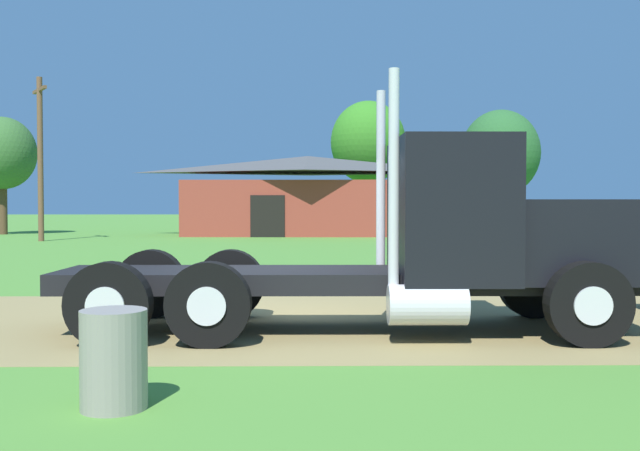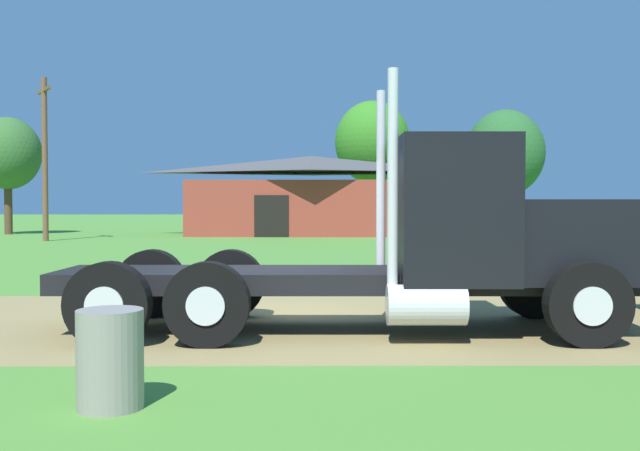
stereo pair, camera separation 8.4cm
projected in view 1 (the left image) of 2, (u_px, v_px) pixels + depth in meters
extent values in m
plane|color=#4F8933|center=(271.00, 322.00, 10.97)|extent=(200.00, 200.00, 0.00)
cube|color=olive|center=(271.00, 321.00, 10.97)|extent=(120.00, 6.00, 0.01)
cube|color=black|center=(344.00, 279.00, 10.19)|extent=(8.01, 1.60, 0.28)
cube|color=black|center=(564.00, 239.00, 10.20)|extent=(1.79, 2.04, 1.13)
cube|color=silver|center=(630.00, 267.00, 10.21)|extent=(0.18, 2.22, 0.32)
cube|color=black|center=(449.00, 210.00, 10.17)|extent=(1.53, 2.33, 1.97)
cube|color=#2D3D4C|center=(504.00, 182.00, 10.16)|extent=(0.05, 1.93, 0.87)
cylinder|color=silver|center=(381.00, 182.00, 11.07)|extent=(0.14, 0.14, 2.80)
cylinder|color=silver|center=(394.00, 178.00, 9.24)|extent=(0.14, 0.14, 2.80)
cylinder|color=silver|center=(427.00, 305.00, 9.19)|extent=(1.00, 0.53, 0.52)
cylinder|color=black|center=(533.00, 283.00, 11.38)|extent=(1.07, 0.31, 1.07)
cylinder|color=silver|center=(530.00, 282.00, 11.54)|extent=(0.48, 0.04, 0.48)
cylinder|color=black|center=(588.00, 304.00, 9.06)|extent=(1.07, 0.31, 1.07)
cylinder|color=silver|center=(593.00, 306.00, 8.90)|extent=(0.48, 0.04, 0.48)
cylinder|color=black|center=(151.00, 284.00, 11.34)|extent=(1.07, 0.31, 1.07)
cylinder|color=silver|center=(153.00, 283.00, 11.50)|extent=(0.48, 0.04, 0.48)
cylinder|color=black|center=(109.00, 305.00, 9.02)|extent=(1.07, 0.31, 1.07)
cylinder|color=silver|center=(105.00, 306.00, 8.86)|extent=(0.48, 0.04, 0.48)
cylinder|color=black|center=(230.00, 284.00, 11.35)|extent=(1.07, 0.31, 1.07)
cylinder|color=silver|center=(232.00, 283.00, 11.51)|extent=(0.48, 0.04, 0.48)
cylinder|color=black|center=(208.00, 304.00, 9.03)|extent=(1.07, 0.31, 1.07)
cylinder|color=silver|center=(207.00, 306.00, 8.87)|extent=(0.48, 0.04, 0.48)
cube|color=#264C8C|center=(546.00, 235.00, 16.82)|extent=(0.50, 0.36, 0.55)
sphere|color=tan|center=(546.00, 217.00, 16.81)|extent=(0.21, 0.21, 0.21)
cube|color=black|center=(550.00, 264.00, 16.82)|extent=(0.20, 0.21, 0.78)
cube|color=black|center=(541.00, 263.00, 16.86)|extent=(0.20, 0.21, 0.78)
cylinder|color=#264C8C|center=(558.00, 236.00, 16.75)|extent=(0.10, 0.10, 0.53)
cylinder|color=#264C8C|center=(534.00, 236.00, 16.89)|extent=(0.10, 0.10, 0.53)
cylinder|color=gray|center=(114.00, 359.00, 6.33)|extent=(0.58, 0.58, 0.87)
cube|color=#96392C|center=(308.00, 208.00, 40.35)|extent=(13.50, 5.87, 3.01)
pyramid|color=#4A4A4A|center=(308.00, 164.00, 40.28)|extent=(14.17, 6.16, 0.93)
cube|color=black|center=(268.00, 216.00, 37.67)|extent=(1.80, 0.12, 2.20)
cylinder|color=brown|center=(40.00, 159.00, 33.77)|extent=(0.26, 0.26, 7.67)
cube|color=brown|center=(39.00, 90.00, 33.67)|extent=(1.33, 1.91, 0.14)
cylinder|color=#513823|center=(3.00, 207.00, 41.07)|extent=(0.44, 0.44, 3.13)
ellipsoid|color=#35622C|center=(3.00, 153.00, 40.97)|extent=(3.73, 3.73, 4.11)
cylinder|color=#513823|center=(368.00, 201.00, 49.23)|extent=(0.44, 0.44, 3.89)
ellipsoid|color=#347D20|center=(368.00, 142.00, 49.10)|extent=(5.09, 5.09, 5.60)
cylinder|color=#513823|center=(500.00, 207.00, 46.67)|extent=(0.44, 0.44, 3.00)
ellipsoid|color=#275C2A|center=(500.00, 153.00, 46.56)|extent=(5.05, 5.05, 5.56)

